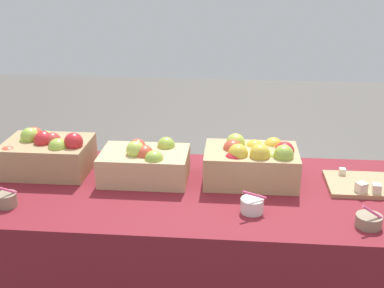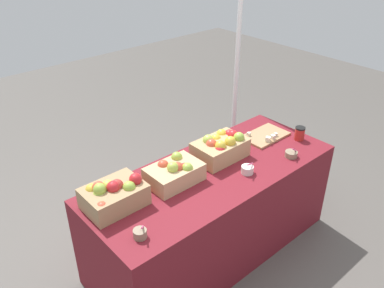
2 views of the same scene
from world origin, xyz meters
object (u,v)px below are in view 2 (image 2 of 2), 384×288
Objects in this scene: apple_crate_middle at (175,172)px; sample_bowl_mid at (291,154)px; sample_bowl_near at (247,170)px; tent_pole at (236,76)px; sample_bowl_far at (140,233)px; cutting_board_front at (265,136)px; apple_crate_right at (221,147)px; apple_crate_left at (113,195)px; coffee_cup at (300,133)px.

apple_crate_middle is 0.92m from sample_bowl_mid.
sample_bowl_near is at bearing -29.66° from apple_crate_middle.
tent_pole is (0.44, 0.99, 0.23)m from sample_bowl_mid.
apple_crate_middle is 3.69× the size of sample_bowl_far.
sample_bowl_near is at bearing -153.06° from cutting_board_front.
apple_crate_middle is 0.52m from sample_bowl_near.
tent_pole is (0.84, 0.65, 0.16)m from apple_crate_right.
tent_pole is at bearing 47.28° from sample_bowl_near.
sample_bowl_mid is 1.34m from sample_bowl_far.
cutting_board_front is at bearing -1.89° from apple_crate_left.
tent_pole reaches higher than sample_bowl_near.
cutting_board_front is at bearing 0.02° from apple_crate_middle.
sample_bowl_near is 0.05× the size of tent_pole.
apple_crate_right is 0.50m from cutting_board_front.
apple_crate_left is 1.36m from sample_bowl_mid.
apple_crate_right reaches higher than sample_bowl_near.
sample_bowl_far is 0.91× the size of coffee_cup.
apple_crate_middle reaches higher than sample_bowl_far.
apple_crate_middle is 1.14m from coffee_cup.
sample_bowl_far is 0.05× the size of tent_pole.
tent_pole is at bearing 28.17° from sample_bowl_far.
apple_crate_left reaches higher than sample_bowl_far.
apple_crate_left is 3.70× the size of sample_bowl_far.
apple_crate_left is 0.91m from apple_crate_right.
apple_crate_middle is at bearing -152.77° from tent_pole.
tent_pole is (0.85, 0.92, 0.22)m from sample_bowl_near.
apple_crate_middle is 3.80× the size of sample_bowl_mid.
apple_crate_left reaches higher than apple_crate_right.
apple_crate_right is 0.53m from sample_bowl_mid.
sample_bowl_far is 1.61m from coffee_cup.
sample_bowl_far is at bearing -168.61° from cutting_board_front.
cutting_board_front is at bearing 129.96° from coffee_cup.
coffee_cup is 0.91m from tent_pole.
apple_crate_middle is at bearing 169.59° from coffee_cup.
sample_bowl_far is at bearing -177.04° from coffee_cup.
coffee_cup is (0.17, -0.21, 0.04)m from cutting_board_front.
apple_crate_left is at bearing 170.88° from coffee_cup.
sample_bowl_mid is (-0.09, -0.32, 0.01)m from cutting_board_front.
apple_crate_right is at bearing -1.79° from apple_crate_left.
cutting_board_front is 3.75× the size of sample_bowl_far.
apple_crate_right is 3.56× the size of coffee_cup.
sample_bowl_near is 0.94× the size of coffee_cup.
tent_pole reaches higher than sample_bowl_mid.
apple_crate_middle reaches higher than cutting_board_front.
sample_bowl_near reaches higher than cutting_board_front.
apple_crate_left is 0.99× the size of cutting_board_front.
apple_crate_middle is at bearing 150.34° from sample_bowl_near.
apple_crate_left is 1.59m from coffee_cup.
sample_bowl_mid is 0.29m from coffee_cup.
sample_bowl_mid is (0.41, -0.07, -0.01)m from sample_bowl_near.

